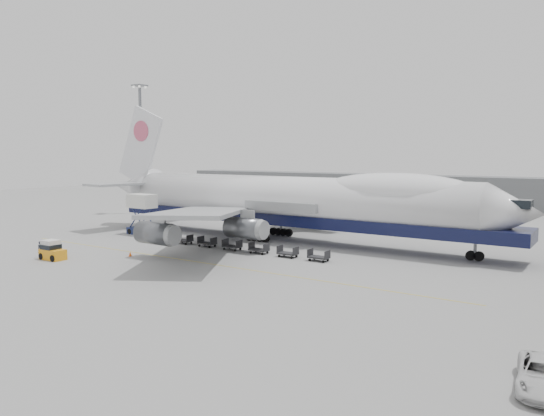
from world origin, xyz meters
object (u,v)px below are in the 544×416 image
Objects in this scene: baggage_tug at (52,251)px; ground_worker at (41,250)px; airliner at (292,200)px; catering_truck at (142,211)px.

baggage_tug is 1.88m from ground_worker.
ground_worker is at bearing -124.15° from airliner.
catering_truck is 19.50m from ground_worker.
airliner reaches higher than baggage_tug.
catering_truck is at bearing -161.18° from airliner.
airliner is at bearing 19.90° from catering_truck.
catering_truck reaches higher than baggage_tug.
ground_worker is at bearing -174.75° from baggage_tug.
airliner reaches higher than catering_truck.
airliner is 21.89× the size of baggage_tug.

